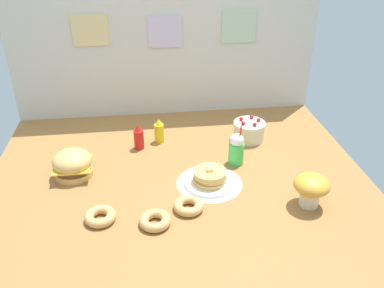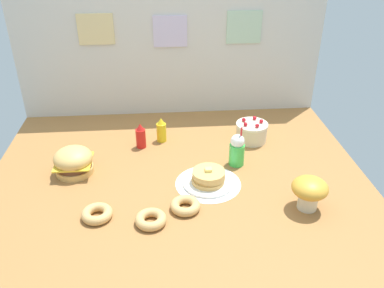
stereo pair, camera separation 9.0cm
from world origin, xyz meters
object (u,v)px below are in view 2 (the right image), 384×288
Objects in this scene: donut_pink_glaze at (97,214)px; cream_soda_cup at (237,150)px; layer_cake at (252,132)px; donut_chocolate at (151,219)px; burger at (73,161)px; ketchup_bottle at (141,136)px; pancake_stack at (208,178)px; donut_vanilla at (185,205)px; mustard_bottle at (161,130)px; mushroom_stool at (309,190)px.

cream_soda_cup is at bearing 29.20° from donut_pink_glaze.
layer_cake is 1.06m from donut_chocolate.
ketchup_bottle reaches higher than burger.
pancake_stack is 1.83× the size of donut_vanilla.
donut_chocolate is (-0.68, -0.81, -0.04)m from layer_cake.
mustard_bottle is 0.91× the size of mushroom_stool.
donut_vanilla is at bearing -129.58° from cream_soda_cup.
donut_vanilla is at bearing 27.89° from donut_chocolate.
ketchup_bottle is at bearing 73.79° from donut_pink_glaze.
pancake_stack is 0.61m from ketchup_bottle.
mushroom_stool is (0.89, -0.72, 0.03)m from ketchup_bottle.
layer_cake reaches higher than pancake_stack.
pancake_stack is at bearing 22.36° from donut_pink_glaze.
layer_cake is 1.25× the size of mustard_bottle.
mustard_bottle is at bearing 27.86° from ketchup_bottle.
donut_chocolate is (0.07, -0.78, -0.05)m from ketchup_bottle.
donut_pink_glaze is 1.11m from mushroom_stool.
donut_chocolate is at bearing -47.62° from burger.
burger is 0.78× the size of pancake_stack.
mustard_bottle is at bearing 143.71° from cream_soda_cup.
ketchup_bottle is 0.91× the size of mushroom_stool.
donut_vanilla is (-0.15, -0.22, -0.01)m from pancake_stack.
pancake_stack is 1.13× the size of cream_soda_cup.
layer_cake is 0.76m from mushroom_stool.
donut_chocolate is at bearing -130.28° from layer_cake.
layer_cake is at bearing 100.77° from mushroom_stool.
mushroom_stool is (0.83, 0.06, 0.09)m from donut_chocolate.
ketchup_bottle is 1.08× the size of donut_chocolate.
pancake_stack is at bearing -49.40° from ketchup_bottle.
burger is at bearing -165.16° from layer_cake.
mushroom_stool is at bearing -57.04° from cream_soda_cup.
burger is 0.88× the size of cream_soda_cup.
pancake_stack is (0.79, -0.19, -0.04)m from burger.
layer_cake is at bearing 54.21° from pancake_stack.
burger is 1.21× the size of mushroom_stool.
cream_soda_cup reaches higher than layer_cake.
mushroom_stool reaches higher than layer_cake.
cream_soda_cup is (0.99, 0.01, 0.02)m from burger.
mushroom_stool reaches higher than donut_pink_glaze.
donut_chocolate is (-0.53, -0.52, -0.08)m from cream_soda_cup.
cream_soda_cup is at bearing 122.96° from mushroom_stool.
mustard_bottle is 0.86m from donut_chocolate.
layer_cake is at bearing -4.31° from mustard_bottle.
mustard_bottle is (0.14, 0.07, 0.00)m from ketchup_bottle.
layer_cake is at bearing 14.84° from burger.
ketchup_bottle is 0.65m from cream_soda_cup.
mushroom_stool is at bearing -38.95° from ketchup_bottle.
donut_chocolate is (0.46, -0.50, -0.05)m from burger.
pancake_stack is 0.56m from mushroom_stool.
donut_chocolate is (-0.07, -0.85, -0.05)m from mustard_bottle.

